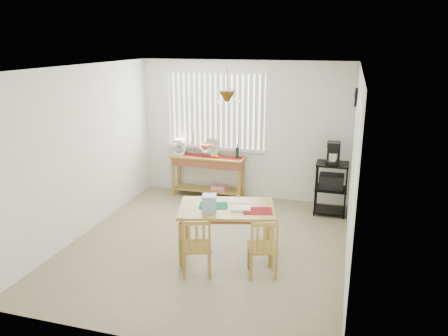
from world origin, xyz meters
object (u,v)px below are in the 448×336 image
(dining_table, at_px, (227,212))
(chair_right, at_px, (263,248))
(wire_cart, at_px, (331,184))
(cart_items, at_px, (333,153))
(chair_left, at_px, (197,247))
(sideboard, at_px, (208,166))

(dining_table, distance_m, chair_right, 0.80)
(wire_cart, bearing_deg, cart_items, 90.00)
(cart_items, height_order, chair_left, cart_items)
(chair_left, relative_size, chair_right, 1.02)
(wire_cart, distance_m, chair_right, 2.51)
(wire_cart, height_order, chair_left, wire_cart)
(sideboard, bearing_deg, chair_left, -74.76)
(cart_items, xyz_separation_m, chair_left, (-1.55, -2.63, -0.70))
(sideboard, distance_m, chair_right, 3.12)
(cart_items, height_order, chair_right, cart_items)
(chair_left, bearing_deg, dining_table, 73.36)
(chair_left, bearing_deg, sideboard, 105.24)
(dining_table, bearing_deg, chair_left, -106.64)
(cart_items, xyz_separation_m, chair_right, (-0.73, -2.41, -0.71))
(sideboard, bearing_deg, cart_items, -6.40)
(wire_cart, xyz_separation_m, dining_table, (-1.34, -1.93, 0.07))
(cart_items, xyz_separation_m, dining_table, (-1.34, -1.94, -0.47))
(dining_table, xyz_separation_m, chair_right, (0.61, -0.47, -0.24))
(sideboard, bearing_deg, dining_table, -65.71)
(dining_table, bearing_deg, sideboard, 114.29)
(dining_table, distance_m, chair_left, 0.76)
(sideboard, height_order, wire_cart, wire_cart)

